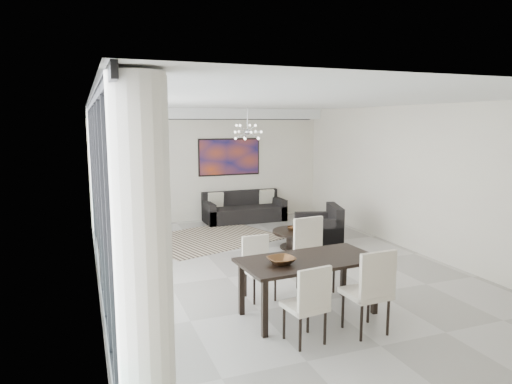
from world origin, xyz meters
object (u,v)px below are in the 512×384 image
television (118,228)px  tv_console (110,257)px  dining_table (309,265)px  sofa_main (244,211)px  coffee_table (297,238)px

television → tv_console: bearing=111.4°
television → dining_table: size_ratio=0.50×
sofa_main → tv_console: (-3.52, -2.92, -0.03)m
tv_console → television: 0.52m
coffee_table → sofa_main: 2.84m
tv_console → television: size_ratio=1.50×
coffee_table → dining_table: dining_table is taller
coffee_table → tv_console: bearing=-178.7°
coffee_table → sofa_main: size_ratio=0.49×
tv_console → sofa_main: bearing=39.7°
sofa_main → television: size_ratio=2.18×
sofa_main → television: television is taller
television → dining_table: 3.70m
sofa_main → dining_table: (-1.13, -5.84, 0.43)m
tv_console → television: bearing=10.9°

